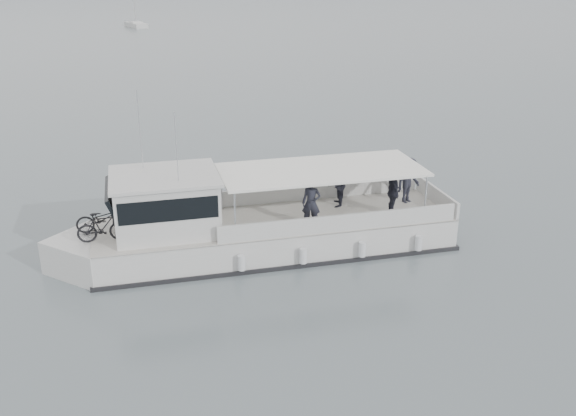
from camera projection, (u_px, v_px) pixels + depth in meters
name	position (u px, v px, depth m)	size (l,w,h in m)	color
ground	(432.00, 267.00, 22.79)	(1400.00, 1400.00, 0.00)	#535E62
tour_boat	(241.00, 227.00, 23.50)	(15.10, 4.82, 6.28)	silver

